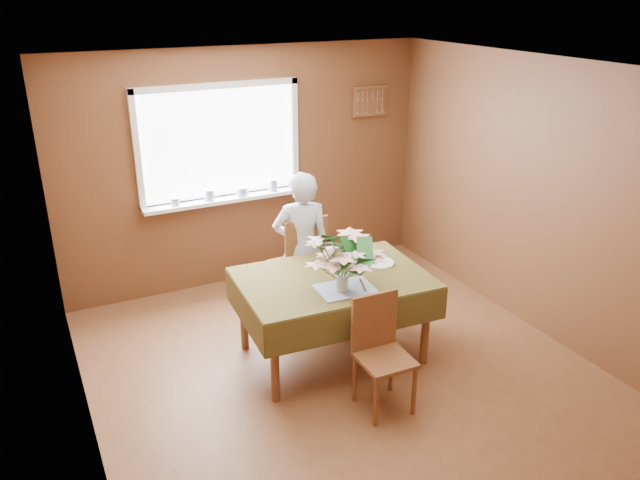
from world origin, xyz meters
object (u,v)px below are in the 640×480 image
chair_far (301,262)px  chair_near (380,347)px  seated_woman (302,248)px  flower_bouquet (342,256)px  dining_table (333,287)px

chair_far → chair_near: (-0.07, -1.56, -0.07)m
chair_far → chair_near: bearing=84.7°
seated_woman → chair_far: bearing=-95.5°
chair_near → flower_bouquet: bearing=99.5°
chair_far → flower_bouquet: bearing=79.9°
seated_woman → flower_bouquet: size_ratio=2.77×
chair_near → flower_bouquet: (-0.07, 0.49, 0.57)m
dining_table → chair_near: bearing=-85.3°
flower_bouquet → dining_table: bearing=77.5°
flower_bouquet → chair_near: bearing=-82.0°
chair_far → flower_bouquet: (-0.14, -1.07, 0.51)m
chair_near → chair_far: bearing=89.0°
chair_near → seated_woman: (0.03, 1.48, 0.25)m
seated_woman → dining_table: bearing=101.4°
dining_table → chair_near: 0.77m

